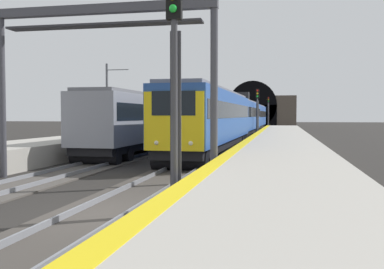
% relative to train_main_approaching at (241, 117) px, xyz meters
% --- Properties ---
extents(ground_plane, '(320.00, 320.00, 0.00)m').
position_rel_train_main_approaching_xyz_m(ground_plane, '(-38.25, -0.00, -2.39)').
color(ground_plane, '#282623').
extents(platform_right, '(112.00, 4.41, 1.07)m').
position_rel_train_main_approaching_xyz_m(platform_right, '(-38.25, -4.38, -1.86)').
color(platform_right, '#ADA89E').
rests_on(platform_right, ground_plane).
extents(platform_right_edge_strip, '(112.00, 0.50, 0.01)m').
position_rel_train_main_approaching_xyz_m(platform_right_edge_strip, '(-38.25, -2.43, -1.32)').
color(platform_right_edge_strip, yellow).
rests_on(platform_right_edge_strip, platform_right).
extents(track_main_line, '(160.00, 2.86, 0.21)m').
position_rel_train_main_approaching_xyz_m(track_main_line, '(-38.25, -0.00, -2.35)').
color(track_main_line, '#423D38').
rests_on(track_main_line, ground_plane).
extents(train_main_approaching, '(60.38, 3.18, 5.10)m').
position_rel_train_main_approaching_xyz_m(train_main_approaching, '(0.00, 0.00, 0.00)').
color(train_main_approaching, '#264C99').
rests_on(train_main_approaching, ground_plane).
extents(train_adjacent_platform, '(62.93, 3.09, 4.89)m').
position_rel_train_main_approaching_xyz_m(train_adjacent_platform, '(2.77, 4.87, -0.11)').
color(train_adjacent_platform, gray).
rests_on(train_adjacent_platform, ground_plane).
extents(railway_signal_near, '(0.39, 0.38, 5.99)m').
position_rel_train_main_approaching_xyz_m(railway_signal_near, '(-38.11, -1.84, 1.19)').
color(railway_signal_near, '#38383D').
rests_on(railway_signal_near, ground_plane).
extents(railway_signal_mid, '(0.39, 0.38, 5.39)m').
position_rel_train_main_approaching_xyz_m(railway_signal_mid, '(-1.12, -1.84, 0.86)').
color(railway_signal_mid, '#4C4C54').
rests_on(railway_signal_mid, ground_plane).
extents(railway_signal_far, '(0.39, 0.38, 6.02)m').
position_rel_train_main_approaching_xyz_m(railway_signal_far, '(35.77, -1.84, 1.20)').
color(railway_signal_far, '#4C4C54').
rests_on(railway_signal_far, ground_plane).
extents(overhead_signal_gantry, '(0.70, 9.11, 6.88)m').
position_rel_train_main_approaching_xyz_m(overhead_signal_gantry, '(-32.53, 2.43, 2.86)').
color(overhead_signal_gantry, '#3F3F47').
rests_on(overhead_signal_gantry, ground_plane).
extents(tunnel_portal, '(2.91, 20.04, 11.22)m').
position_rel_train_main_approaching_xyz_m(tunnel_portal, '(56.31, 2.43, 1.21)').
color(tunnel_portal, '#51473D').
rests_on(tunnel_portal, ground_plane).
extents(catenary_mast_near, '(0.22, 2.26, 7.46)m').
position_rel_train_main_approaching_xyz_m(catenary_mast_near, '(-9.31, 11.81, 1.45)').
color(catenary_mast_near, '#595B60').
rests_on(catenary_mast_near, ground_plane).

